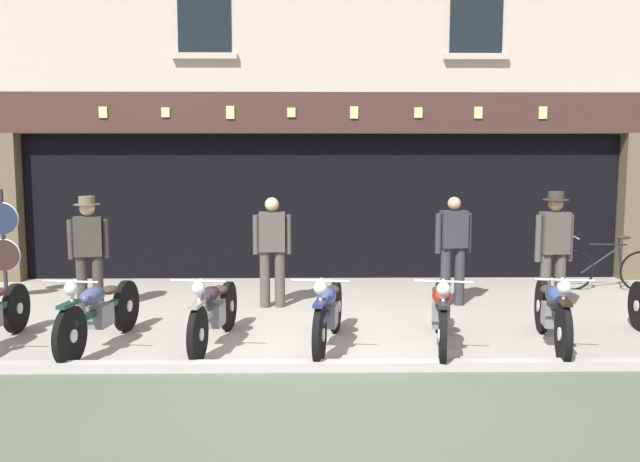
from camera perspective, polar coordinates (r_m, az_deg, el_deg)
ground at (r=6.30m, az=1.36°, el=-15.01°), size 23.53×22.00×0.18m
shop_facade at (r=13.87m, az=0.09°, el=4.18°), size 11.83×4.42×6.06m
motorcycle_left at (r=8.39m, az=-18.04°, el=-6.45°), size 0.62×2.07×0.92m
motorcycle_center_left at (r=8.16m, az=-8.92°, el=-6.63°), size 0.62×2.00×0.91m
motorcycle_center at (r=7.99m, az=0.68°, el=-6.76°), size 0.62×2.01×0.93m
motorcycle_center_right at (r=8.10m, az=10.12°, el=-6.68°), size 0.62×2.08×0.92m
motorcycle_right at (r=8.43m, az=18.93°, el=-6.38°), size 0.62×2.00×0.93m
salesman_left at (r=10.21m, az=-18.86°, el=-1.33°), size 0.55×0.36×1.66m
shopkeeper_center at (r=9.96m, az=-4.04°, el=-1.33°), size 0.56×0.25×1.62m
salesman_right at (r=10.24m, az=11.13°, el=-1.23°), size 0.55×0.28×1.62m
assistant_far_right at (r=10.09m, az=19.05°, el=-1.19°), size 0.56×0.35×1.73m
tyre_sign_pole at (r=11.52m, az=-25.07°, el=-0.55°), size 0.51×0.06×1.71m
advert_board_near at (r=12.62m, az=13.30°, el=4.09°), size 0.76×0.03×0.91m
advert_board_far at (r=12.92m, az=17.83°, el=3.55°), size 0.77×0.03×0.93m
leaning_bicycle at (r=12.19m, az=22.99°, el=-2.90°), size 1.76×0.50×0.93m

